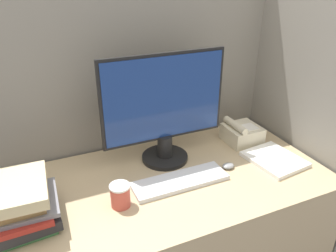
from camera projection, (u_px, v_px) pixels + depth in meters
cubicle_panel_rear at (133, 120)px, 1.77m from camera, size 1.91×0.04×1.72m
cubicle_panel_right at (298, 122)px, 1.75m from camera, size 0.04×0.81×1.72m
desk at (164, 239)px, 1.65m from camera, size 1.51×0.75×0.73m
monitor at (164, 111)px, 1.54m from camera, size 0.61×0.23×0.54m
keyboard at (180, 181)px, 1.46m from camera, size 0.43×0.14×0.02m
mouse at (228, 166)px, 1.57m from camera, size 0.06×0.05×0.02m
coffee_cup at (120, 195)px, 1.31m from camera, size 0.08×0.08×0.10m
book_stack at (21, 204)px, 1.20m from camera, size 0.27×0.30×0.18m
desk_telephone at (242, 133)px, 1.79m from camera, size 0.18×0.18×0.13m
paper_pile at (274, 159)px, 1.63m from camera, size 0.25×0.29×0.02m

